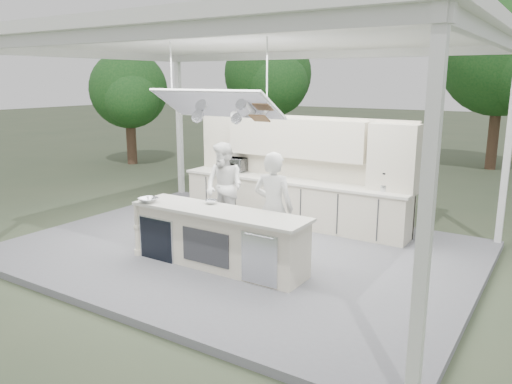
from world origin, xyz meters
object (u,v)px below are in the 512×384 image
Objects in this scene: demo_island at (218,238)px; back_counter at (291,201)px; head_chef at (273,208)px; sous_chef at (224,187)px.

demo_island is 0.61× the size of back_counter.
sous_chef is at bearing -37.40° from head_chef.
head_chef is at bearing -68.55° from back_counter.
sous_chef is (-1.74, 1.02, -0.04)m from head_chef.
head_chef is (0.86, -2.18, 0.46)m from back_counter.
sous_chef reaches higher than back_counter.
demo_island is 1.74× the size of sous_chef.
head_chef is 2.02m from sous_chef.
demo_island is 2.82m from back_counter.
head_chef is at bearing 42.79° from demo_island.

